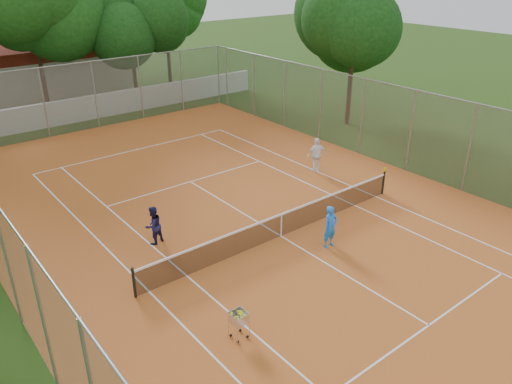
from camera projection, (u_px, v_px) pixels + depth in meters
ground at (281, 237)px, 18.70m from camera, size 120.00×120.00×0.00m
court_pad at (281, 236)px, 18.70m from camera, size 18.00×34.00×0.02m
court_lines at (281, 236)px, 18.69m from camera, size 10.98×23.78×0.01m
tennis_net at (281, 225)px, 18.48m from camera, size 11.88×0.10×0.98m
perimeter_fence at (282, 188)px, 17.85m from camera, size 18.00×34.00×4.00m
boundary_wall at (85, 108)px, 31.82m from camera, size 26.00×0.30×1.50m
clubhouse at (5, 65)px, 37.15m from camera, size 16.40×9.00×4.40m
tropical_trees at (58, 34)px, 32.13m from camera, size 29.00×19.00×10.00m
player_near at (330, 227)px, 17.73m from camera, size 0.58×0.39×1.58m
player_far_left at (153, 225)px, 17.95m from camera, size 0.82×0.70×1.46m
player_far_right at (317, 155)px, 24.02m from camera, size 1.08×0.73×1.70m
ball_hopper at (239, 324)px, 13.52m from camera, size 0.53×0.53×0.92m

